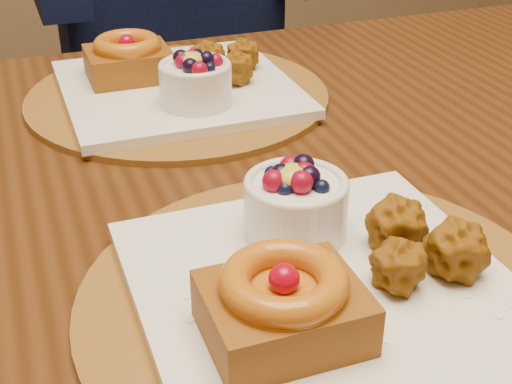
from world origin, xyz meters
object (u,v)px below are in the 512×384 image
at_px(place_setting_near, 321,276).
at_px(place_setting_far, 176,83).
at_px(dining_table, 235,239).
at_px(chair_far, 181,107).

height_order(place_setting_near, place_setting_far, same).
bearing_deg(place_setting_far, dining_table, -89.38).
relative_size(dining_table, chair_far, 1.72).
relative_size(dining_table, place_setting_near, 4.21).
xyz_separation_m(place_setting_far, chair_far, (0.13, 0.53, -0.26)).
bearing_deg(dining_table, place_setting_far, 90.62).
bearing_deg(place_setting_near, chair_far, 82.18).
xyz_separation_m(place_setting_near, place_setting_far, (0.00, 0.43, -0.00)).
height_order(dining_table, chair_far, chair_far).
xyz_separation_m(dining_table, chair_far, (0.13, 0.75, -0.16)).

